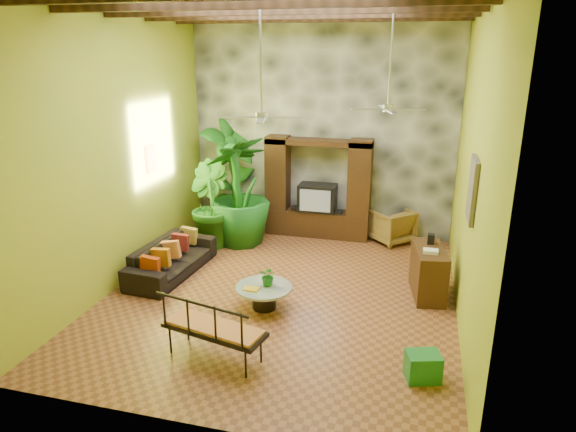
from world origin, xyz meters
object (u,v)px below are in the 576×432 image
(wicker_armchair, at_px, (392,226))
(tall_plant_c, at_px, (239,191))
(ceiling_fan_back, at_px, (389,96))
(tall_plant_a, at_px, (232,173))
(side_console, at_px, (428,272))
(ceiling_fan_front, at_px, (261,103))
(tall_plant_b, at_px, (209,205))
(entertainment_center, at_px, (318,195))
(sofa, at_px, (172,258))
(green_bin, at_px, (423,366))
(coffee_table, at_px, (264,294))
(iron_bench, at_px, (212,327))

(wicker_armchair, distance_m, tall_plant_c, 3.52)
(ceiling_fan_back, height_order, tall_plant_a, ceiling_fan_back)
(side_console, bearing_deg, tall_plant_a, 142.13)
(ceiling_fan_front, xyz_separation_m, tall_plant_b, (-1.97, 2.29, -2.46))
(side_console, bearing_deg, tall_plant_b, 155.78)
(entertainment_center, xyz_separation_m, tall_plant_c, (-1.57, -0.92, 0.25))
(tall_plant_c, bearing_deg, entertainment_center, 30.39)
(ceiling_fan_back, distance_m, sofa, 5.05)
(entertainment_center, distance_m, green_bin, 5.68)
(tall_plant_a, distance_m, coffee_table, 4.34)
(coffee_table, xyz_separation_m, side_console, (2.66, 1.20, 0.18))
(tall_plant_a, height_order, coffee_table, tall_plant_a)
(sofa, xyz_separation_m, coffee_table, (2.15, -0.88, -0.06))
(coffee_table, bearing_deg, tall_plant_b, 129.32)
(wicker_armchair, height_order, tall_plant_c, tall_plant_c)
(tall_plant_b, relative_size, side_console, 1.72)
(tall_plant_c, bearing_deg, ceiling_fan_front, -62.29)
(tall_plant_b, bearing_deg, ceiling_fan_front, -49.33)
(tall_plant_a, relative_size, green_bin, 6.22)
(entertainment_center, relative_size, sofa, 1.10)
(wicker_armchair, bearing_deg, tall_plant_b, -26.84)
(entertainment_center, height_order, ceiling_fan_back, ceiling_fan_back)
(ceiling_fan_back, relative_size, side_console, 1.68)
(iron_bench, xyz_separation_m, green_bin, (2.86, 0.31, -0.35))
(ceiling_fan_front, xyz_separation_m, sofa, (-2.10, 0.71, -3.08))
(wicker_armchair, xyz_separation_m, side_console, (0.80, -2.52, 0.06))
(ceiling_fan_back, distance_m, wicker_armchair, 3.60)
(ceiling_fan_front, relative_size, ceiling_fan_back, 1.00)
(sofa, bearing_deg, side_console, -81.96)
(tall_plant_a, relative_size, side_console, 2.47)
(tall_plant_c, relative_size, green_bin, 5.53)
(coffee_table, distance_m, side_console, 2.93)
(entertainment_center, bearing_deg, tall_plant_c, -149.61)
(tall_plant_b, bearing_deg, entertainment_center, 29.82)
(entertainment_center, distance_m, iron_bench, 5.40)
(ceiling_fan_back, height_order, side_console, ceiling_fan_back)
(tall_plant_c, bearing_deg, side_console, -21.25)
(ceiling_fan_front, xyz_separation_m, coffee_table, (0.05, -0.17, -3.15))
(ceiling_fan_front, distance_m, green_bin, 4.44)
(side_console, bearing_deg, sofa, 174.69)
(ceiling_fan_back, distance_m, tall_plant_b, 4.55)
(ceiling_fan_front, height_order, green_bin, ceiling_fan_front)
(wicker_armchair, xyz_separation_m, tall_plant_b, (-3.88, -1.26, 0.57))
(tall_plant_a, height_order, side_console, tall_plant_a)
(tall_plant_b, bearing_deg, wicker_armchair, 17.94)
(ceiling_fan_back, bearing_deg, wicker_armchair, 86.70)
(tall_plant_a, relative_size, coffee_table, 2.87)
(sofa, bearing_deg, tall_plant_c, -16.63)
(coffee_table, distance_m, green_bin, 2.94)
(ceiling_fan_back, relative_size, tall_plant_c, 0.77)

